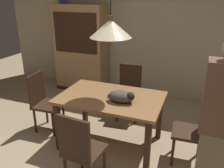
# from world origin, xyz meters

# --- Properties ---
(ground) EXTENTS (10.00, 10.00, 0.00)m
(ground) POSITION_xyz_m (0.00, 0.00, 0.00)
(ground) COLOR tan
(back_wall) EXTENTS (6.40, 0.10, 2.90)m
(back_wall) POSITION_xyz_m (0.00, 2.65, 1.45)
(back_wall) COLOR beige
(back_wall) RESTS_ON ground
(dining_table) EXTENTS (1.40, 0.90, 0.75)m
(dining_table) POSITION_xyz_m (0.10, 0.59, 0.65)
(dining_table) COLOR olive
(dining_table) RESTS_ON ground
(chair_left_side) EXTENTS (0.42, 0.42, 0.93)m
(chair_left_side) POSITION_xyz_m (-1.03, 0.59, 0.51)
(chair_left_side) COLOR #382316
(chair_left_side) RESTS_ON ground
(chair_right_side) EXTENTS (0.42, 0.42, 0.93)m
(chair_right_side) POSITION_xyz_m (1.23, 0.60, 0.51)
(chair_right_side) COLOR #382316
(chair_right_side) RESTS_ON ground
(chair_near_front) EXTENTS (0.44, 0.44, 0.93)m
(chair_near_front) POSITION_xyz_m (0.09, -0.29, 0.51)
(chair_near_front) COLOR #382316
(chair_near_front) RESTS_ON ground
(chair_far_back) EXTENTS (0.44, 0.44, 0.93)m
(chair_far_back) POSITION_xyz_m (0.09, 1.47, 0.51)
(chair_far_back) COLOR #382316
(chair_far_back) RESTS_ON ground
(cat_sleeping) EXTENTS (0.39, 0.24, 0.16)m
(cat_sleeping) POSITION_xyz_m (0.30, 0.49, 0.83)
(cat_sleeping) COLOR #4C4742
(cat_sleeping) RESTS_ON dining_table
(pendant_lamp) EXTENTS (0.52, 0.52, 1.30)m
(pendant_lamp) POSITION_xyz_m (0.10, 0.59, 1.66)
(pendant_lamp) COLOR beige
(hutch_bookcase) EXTENTS (1.12, 0.45, 1.85)m
(hutch_bookcase) POSITION_xyz_m (-1.27, 2.32, 0.89)
(hutch_bookcase) COLOR tan
(hutch_bookcase) RESTS_ON ground
(person_standing) EXTENTS (0.36, 0.22, 1.73)m
(person_standing) POSITION_xyz_m (1.41, -0.01, 0.88)
(person_standing) COLOR #84705B
(person_standing) RESTS_ON ground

